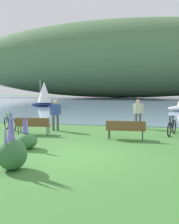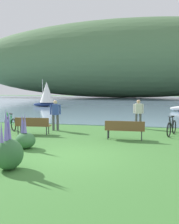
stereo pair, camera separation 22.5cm
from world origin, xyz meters
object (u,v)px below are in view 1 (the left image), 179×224
object	(u,v)px
bicycle_beside_path	(10,123)
person_on_the_grass	(55,113)
park_bench_further_along	(126,128)
bicycle_leaning_near_bench	(172,127)
person_at_shoreline	(138,112)
park_bench_near_camera	(33,124)
sailboat_toward_hillside	(44,94)

from	to	relation	value
bicycle_beside_path	person_on_the_grass	world-z (taller)	person_on_the_grass
park_bench_further_along	person_on_the_grass	xyz separation A→B (m)	(-4.06, 1.80, 0.46)
bicycle_leaning_near_bench	person_at_shoreline	size ratio (longest dim) A/B	0.99
park_bench_near_camera	park_bench_further_along	bearing A→B (deg)	-3.98
person_on_the_grass	bicycle_beside_path	bearing A→B (deg)	-169.62
park_bench_near_camera	park_bench_further_along	world-z (taller)	same
bicycle_leaning_near_bench	sailboat_toward_hillside	distance (m)	24.41
bicycle_beside_path	person_on_the_grass	size ratio (longest dim) A/B	0.82
bicycle_leaning_near_bench	park_bench_further_along	bearing A→B (deg)	-142.97
park_bench_further_along	bicycle_leaning_near_bench	size ratio (longest dim) A/B	1.07
person_at_shoreline	sailboat_toward_hillside	world-z (taller)	sailboat_toward_hillside
bicycle_beside_path	sailboat_toward_hillside	size ratio (longest dim) A/B	0.38
bicycle_leaning_near_bench	person_at_shoreline	distance (m)	2.72
park_bench_near_camera	person_on_the_grass	size ratio (longest dim) A/B	1.07
person_at_shoreline	person_on_the_grass	distance (m)	4.89
park_bench_near_camera	bicycle_beside_path	xyz separation A→B (m)	(-1.89, 1.00, -0.12)
park_bench_near_camera	bicycle_leaning_near_bench	distance (m)	7.05
park_bench_further_along	person_on_the_grass	world-z (taller)	person_on_the_grass
park_bench_further_along	sailboat_toward_hillside	world-z (taller)	sailboat_toward_hillside
bicycle_beside_path	person_at_shoreline	bearing A→B (deg)	18.32
park_bench_further_along	person_at_shoreline	bearing A→B (deg)	82.84
park_bench_further_along	person_at_shoreline	xyz separation A→B (m)	(0.46, 3.68, 0.46)
bicycle_beside_path	park_bench_near_camera	bearing A→B (deg)	-27.85
park_bench_near_camera	bicycle_leaning_near_bench	bearing A→B (deg)	10.81
sailboat_toward_hillside	bicycle_beside_path	bearing A→B (deg)	-72.78
park_bench_near_camera	person_at_shoreline	size ratio (longest dim) A/B	1.07
park_bench_further_along	person_at_shoreline	distance (m)	3.73
bicycle_leaning_near_bench	bicycle_beside_path	bearing A→B (deg)	-177.89
park_bench_further_along	person_on_the_grass	bearing A→B (deg)	156.07
bicycle_leaning_near_bench	sailboat_toward_hillside	size ratio (longest dim) A/B	0.46
person_at_shoreline	park_bench_near_camera	bearing A→B (deg)	-147.24
park_bench_near_camera	person_at_shoreline	xyz separation A→B (m)	(5.20, 3.35, 0.46)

